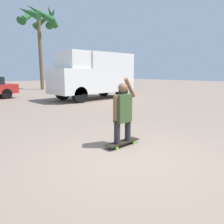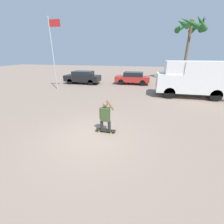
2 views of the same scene
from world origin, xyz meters
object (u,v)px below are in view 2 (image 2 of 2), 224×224
Objects in this scene: palm_tree_near_van at (191,27)px; parked_car_black at (83,77)px; camper_van at (193,78)px; flagpole at (53,49)px; person_skateboarder at (105,115)px; skateboard at (106,130)px; parked_car_red at (133,78)px.

parked_car_black is at bearing -154.06° from palm_tree_near_van.
camper_van is 12.68m from flagpole.
person_skateboarder is at bearing -46.87° from flagpole.
skateboard is at bearing -0.00° from person_skateboarder.
flagpole reaches higher than parked_car_black.
palm_tree_near_van reaches higher than parked_car_black.
parked_car_red is at bearing 31.88° from flagpole.
flagpole is (-12.48, 0.17, 2.23)m from camper_van.
camper_van is at bearing 54.78° from skateboard.
parked_car_red is (-0.02, 12.13, -0.09)m from person_skateboarder.
parked_car_black reaches higher than parked_car_red.
parked_car_black is at bearing 162.39° from camper_van.
camper_van is at bearing -97.00° from palm_tree_near_van.
palm_tree_near_van is (6.48, 17.09, 6.48)m from skateboard.
flagpole is (-7.19, 7.67, 3.73)m from skateboard.
camper_van reaches higher than parked_car_red.
person_skateboarder reaches higher than skateboard.
person_skateboarder is at bearing 180.00° from skateboard.
parked_car_red is (-5.31, 4.62, -0.84)m from camper_van.
palm_tree_near_van is (1.18, 9.59, 4.97)m from camper_van.
flagpole is at bearing 179.24° from camper_van.
palm_tree_near_van is at bearing 37.40° from parked_car_red.
parked_car_black is (-5.90, -1.06, 0.04)m from parked_car_red.
person_skateboarder is at bearing -110.75° from palm_tree_near_van.
camper_van is at bearing 54.77° from person_skateboarder.
camper_van is 1.36× the size of parked_car_red.
parked_car_black is (-5.92, 11.07, -0.06)m from person_skateboarder.
flagpole is (-1.27, -3.39, 3.03)m from parked_car_black.
flagpole is at bearing -145.40° from palm_tree_near_van.
camper_van is at bearing -0.76° from flagpole.
parked_car_black is 14.94m from palm_tree_near_van.
person_skateboarder is at bearing -89.93° from parked_car_red.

